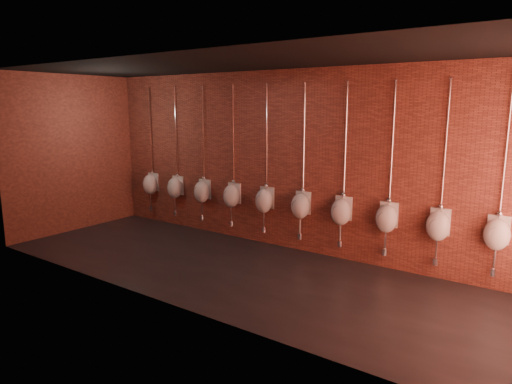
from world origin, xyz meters
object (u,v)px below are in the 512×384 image
urinal_5 (301,205)px  urinal_6 (341,211)px  urinal_4 (264,200)px  urinal_1 (175,187)px  urinal_0 (150,183)px  urinal_2 (202,191)px  urinal_8 (438,224)px  urinal_9 (497,233)px  urinal_3 (232,195)px  urinal_7 (387,217)px

urinal_5 → urinal_6: same height
urinal_5 → urinal_4: bearing=180.0°
urinal_6 → urinal_1: bearing=180.0°
urinal_0 → urinal_1: (0.77, 0.00, 0.00)m
urinal_2 → urinal_4: same height
urinal_4 → urinal_8: 3.09m
urinal_0 → urinal_2: 1.54m
urinal_0 → urinal_8: same height
urinal_1 → urinal_2: bearing=0.0°
urinal_4 → urinal_9: same height
urinal_6 → urinal_5: bearing=180.0°
urinal_1 → urinal_3: size_ratio=1.00×
urinal_7 → urinal_8: size_ratio=1.00×
urinal_5 → urinal_9: bearing=0.0°
urinal_1 → urinal_8: 5.41m
urinal_1 → urinal_6: bearing=0.0°
urinal_3 → urinal_7: same height
urinal_4 → urinal_8: size_ratio=1.00×
urinal_6 → urinal_2: bearing=180.0°
urinal_6 → urinal_7: bearing=0.0°
urinal_3 → urinal_5: same height
urinal_0 → urinal_8: (6.18, 0.00, 0.00)m
urinal_2 → urinal_6: 3.09m
urinal_5 → urinal_8: same height
urinal_0 → urinal_5: (3.86, 0.00, 0.00)m
urinal_0 → urinal_5: bearing=0.0°
urinal_0 → urinal_9: bearing=0.0°
urinal_4 → urinal_7: same height
urinal_0 → urinal_6: 4.63m
urinal_7 → urinal_9: bearing=0.0°
urinal_0 → urinal_1: bearing=0.0°
urinal_0 → urinal_7: bearing=0.0°
urinal_1 → urinal_5: (3.09, 0.00, 0.00)m
urinal_2 → urinal_6: (3.09, 0.00, 0.00)m
urinal_6 → urinal_7: size_ratio=1.00×
urinal_2 → urinal_0: bearing=180.0°
urinal_6 → urinal_3: bearing=180.0°
urinal_4 → urinal_9: 3.86m
urinal_5 → urinal_8: size_ratio=1.00×
urinal_5 → urinal_8: bearing=0.0°
urinal_1 → urinal_3: 1.54m
urinal_1 → urinal_8: (5.41, 0.00, 0.00)m
urinal_9 → urinal_4: bearing=180.0°
urinal_0 → urinal_4: same height
urinal_6 → urinal_4: bearing=180.0°
urinal_2 → urinal_5: same height
urinal_2 → urinal_8: size_ratio=1.00×
urinal_1 → urinal_4: bearing=0.0°
urinal_0 → urinal_7: size_ratio=1.00×
urinal_3 → urinal_7: bearing=0.0°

